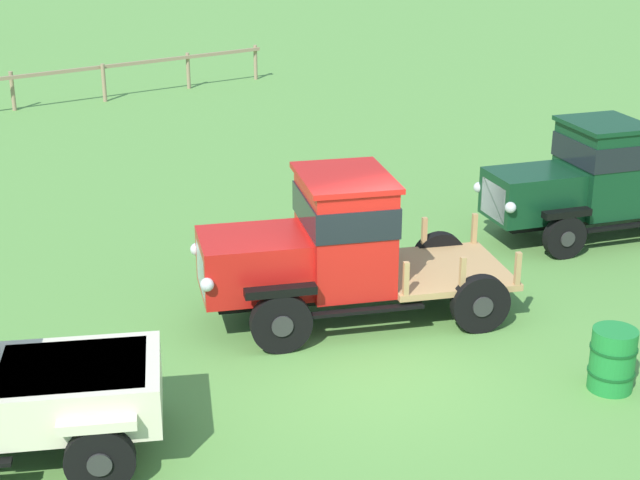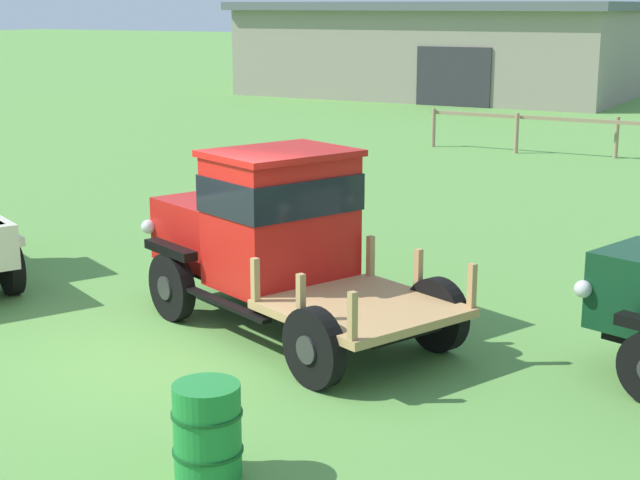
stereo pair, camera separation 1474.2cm
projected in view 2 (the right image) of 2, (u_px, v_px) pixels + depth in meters
ground_plane at (167, 356)px, 11.59m from camera, size 240.00×240.00×0.00m
farm_shed at (440, 48)px, 44.84m from camera, size 17.28×10.08×4.19m
vintage_truck_second_in_line at (271, 233)px, 12.53m from camera, size 5.08×3.43×2.30m
oil_drum_beside_row at (207, 431)px, 8.52m from camera, size 0.63×0.63×0.87m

